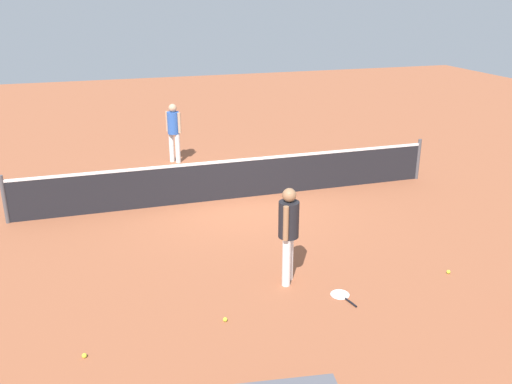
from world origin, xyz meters
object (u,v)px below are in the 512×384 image
object	(u,v)px
player_far_side	(174,128)
tennis_ball_by_net	(225,319)
tennis_racket_near_player	(341,295)
tennis_ball_midcourt	(448,272)
player_near_side	(289,228)
tennis_racket_far_player	(143,174)
tennis_ball_near_player	(84,356)

from	to	relation	value
player_far_side	tennis_ball_by_net	size ratio (longest dim) A/B	25.76
tennis_racket_near_player	tennis_ball_midcourt	world-z (taller)	tennis_ball_midcourt
player_near_side	tennis_ball_midcourt	distance (m)	3.03
player_near_side	tennis_ball_midcourt	world-z (taller)	player_near_side
player_near_side	tennis_ball_by_net	distance (m)	1.83
player_near_side	tennis_racket_far_player	distance (m)	6.94
tennis_racket_far_player	player_far_side	bearing A→B (deg)	39.43
player_near_side	tennis_racket_near_player	bearing A→B (deg)	-45.54
player_far_side	tennis_ball_midcourt	distance (m)	8.83
player_far_side	tennis_ball_near_player	xyz separation A→B (m)	(-2.63, -8.61, -0.98)
tennis_racket_near_player	tennis_ball_by_net	distance (m)	1.99
tennis_racket_far_player	tennis_ball_near_player	distance (m)	7.94
tennis_racket_far_player	tennis_ball_near_player	xyz separation A→B (m)	(-1.61, -7.77, 0.02)
tennis_ball_near_player	tennis_ball_midcourt	world-z (taller)	same
tennis_racket_far_player	tennis_ball_near_player	bearing A→B (deg)	-101.73
tennis_ball_near_player	player_far_side	bearing A→B (deg)	73.00
player_near_side	tennis_racket_far_player	bearing A→B (deg)	104.54
player_near_side	tennis_ball_near_player	distance (m)	3.66
tennis_racket_far_player	tennis_ball_by_net	xyz separation A→B (m)	(0.42, -7.49, 0.02)
player_near_side	tennis_ball_by_net	bearing A→B (deg)	-147.17
tennis_ball_midcourt	tennis_racket_far_player	bearing A→B (deg)	122.18
player_far_side	tennis_ball_midcourt	bearing A→B (deg)	-66.38
player_far_side	tennis_ball_near_player	world-z (taller)	player_far_side
tennis_ball_by_net	tennis_ball_midcourt	bearing A→B (deg)	3.96
tennis_ball_near_player	tennis_racket_far_player	bearing A→B (deg)	78.27
player_near_side	tennis_racket_near_player	size ratio (longest dim) A/B	2.81
player_near_side	tennis_racket_near_player	xyz separation A→B (m)	(0.68, -0.69, -1.00)
tennis_racket_near_player	tennis_ball_near_player	bearing A→B (deg)	-173.88
tennis_ball_by_net	tennis_ball_midcourt	xyz separation A→B (m)	(4.11, 0.28, 0.00)
player_near_side	tennis_ball_by_net	xyz separation A→B (m)	(-1.30, -0.84, -0.98)
player_far_side	player_near_side	bearing A→B (deg)	-84.60
player_far_side	tennis_ball_by_net	xyz separation A→B (m)	(-0.60, -8.33, -0.98)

